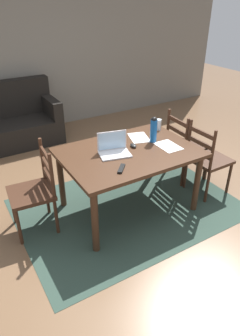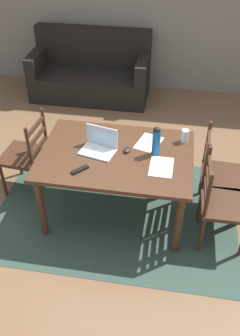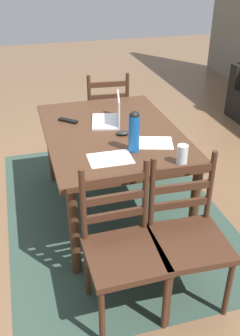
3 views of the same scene
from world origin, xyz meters
name	(u,v)px [view 1 (image 1 of 3)]	position (x,y,z in m)	size (l,w,h in m)	color
ground_plane	(128,207)	(0.00, 0.00, 0.00)	(14.00, 14.00, 0.00)	brown
area_rug	(128,207)	(0.00, 0.00, 0.00)	(2.51, 1.79, 0.01)	#2D4238
wall_back	(36,52)	(0.00, 3.01, 1.35)	(8.00, 0.12, 2.70)	slate
dining_table	(129,158)	(0.00, 0.00, 0.66)	(1.45, 1.03, 0.75)	#422819
chair_left_far	(35,191)	(-1.02, 0.20, 0.46)	(0.48, 0.48, 0.95)	#3D2316
chair_right_far	(185,147)	(1.02, 0.21, 0.46)	(0.46, 0.46, 0.95)	#3D2316
chair_right_near	(207,159)	(1.02, -0.21, 0.46)	(0.45, 0.45, 0.95)	#3D2316
couch	(2,125)	(-0.85, 2.54, 0.36)	(1.80, 0.80, 1.00)	black
laptop	(114,148)	(-0.17, 0.04, 0.81)	(0.36, 0.29, 0.23)	silver
water_bottle	(154,129)	(0.37, 0.06, 0.91)	(0.08, 0.08, 0.30)	#145199
drinking_glass	(158,125)	(0.63, 0.31, 0.82)	(0.07, 0.07, 0.13)	silver
computer_mouse	(133,145)	(0.09, 0.06, 0.77)	(0.06, 0.10, 0.03)	black
tv_remote	(121,169)	(-0.28, -0.30, 0.76)	(0.04, 0.17, 0.02)	black
paper_stack_left	(139,138)	(0.29, 0.23, 0.76)	(0.21, 0.30, 0.00)	white
paper_stack_right	(168,146)	(0.44, -0.13, 0.76)	(0.21, 0.30, 0.00)	white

